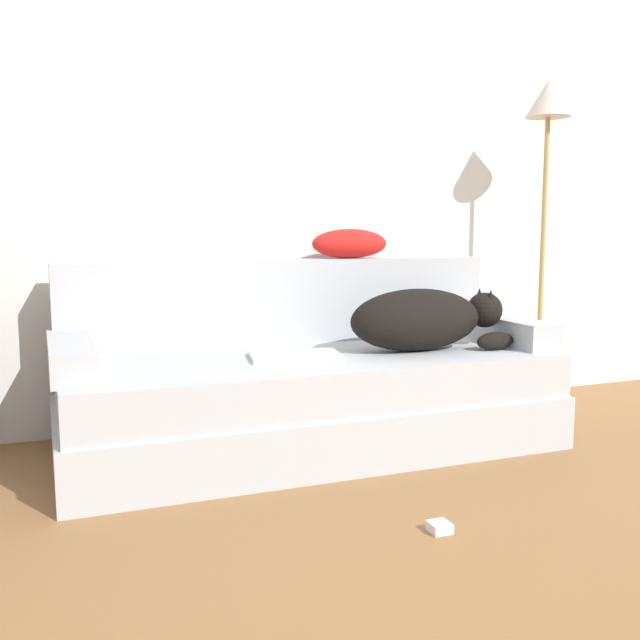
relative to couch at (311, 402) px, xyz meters
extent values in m
cube|color=white|center=(0.25, 0.54, 1.16)|extent=(6.84, 0.06, 2.70)
cube|color=#B2B7BC|center=(0.00, 0.00, -0.08)|extent=(1.96, 0.81, 0.21)
cube|color=#B2B7BC|center=(0.00, -0.01, 0.11)|extent=(1.92, 0.77, 0.17)
cube|color=#B2B7BC|center=(0.00, 0.33, 0.38)|extent=(1.92, 0.15, 0.36)
cube|color=#B2B7BC|center=(-0.90, -0.01, 0.25)|extent=(0.15, 0.62, 0.11)
cube|color=#B2B7BC|center=(0.90, -0.01, 0.25)|extent=(0.15, 0.62, 0.11)
ellipsoid|color=black|center=(0.43, -0.07, 0.32)|extent=(0.58, 0.25, 0.25)
sphere|color=black|center=(0.76, -0.07, 0.35)|extent=(0.15, 0.15, 0.15)
cone|color=black|center=(0.76, -0.11, 0.41)|extent=(0.05, 0.05, 0.07)
cone|color=black|center=(0.76, -0.03, 0.41)|extent=(0.05, 0.05, 0.07)
ellipsoid|color=black|center=(0.74, -0.18, 0.23)|extent=(0.17, 0.06, 0.08)
cube|color=silver|center=(-0.09, -0.05, 0.20)|extent=(0.38, 0.28, 0.02)
ellipsoid|color=red|center=(0.32, 0.35, 0.62)|extent=(0.36, 0.15, 0.13)
cylinder|color=tan|center=(1.24, 0.16, -0.18)|extent=(0.21, 0.21, 0.02)
cylinder|color=tan|center=(1.24, 0.16, 0.52)|extent=(0.02, 0.02, 1.37)
cone|color=beige|center=(1.24, 0.16, 1.29)|extent=(0.21, 0.21, 0.17)
cube|color=white|center=(0.06, -0.89, -0.17)|extent=(0.06, 0.06, 0.03)
camera|label=1|loc=(-0.99, -2.61, 0.70)|focal=40.00mm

